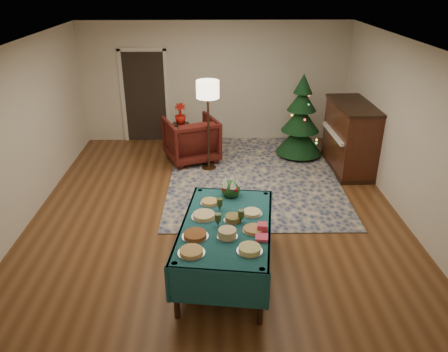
{
  "coord_description": "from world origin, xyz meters",
  "views": [
    {
      "loc": [
        -0.03,
        -6.34,
        3.63
      ],
      "look_at": [
        0.1,
        -0.65,
        0.96
      ],
      "focal_mm": 35.0,
      "sensor_mm": 36.0,
      "label": 1
    }
  ],
  "objects_px": {
    "gift_box": "(262,227)",
    "christmas_tree": "(301,120)",
    "potted_plant": "(180,118)",
    "piano": "(350,138)",
    "buffet_table": "(226,234)",
    "floor_lamp": "(208,95)",
    "side_table": "(181,139)",
    "armchair": "(191,137)"
  },
  "relations": [
    {
      "from": "floor_lamp",
      "to": "piano",
      "type": "distance_m",
      "value": 2.92
    },
    {
      "from": "side_table",
      "to": "christmas_tree",
      "type": "xyz_separation_m",
      "value": [
        2.54,
        -0.23,
        0.47
      ]
    },
    {
      "from": "buffet_table",
      "to": "christmas_tree",
      "type": "bearing_deg",
      "value": 67.4
    },
    {
      "from": "gift_box",
      "to": "christmas_tree",
      "type": "distance_m",
      "value": 4.4
    },
    {
      "from": "side_table",
      "to": "potted_plant",
      "type": "xyz_separation_m",
      "value": [
        0.0,
        0.0,
        0.47
      ]
    },
    {
      "from": "side_table",
      "to": "piano",
      "type": "xyz_separation_m",
      "value": [
        3.4,
        -0.92,
        0.33
      ]
    },
    {
      "from": "potted_plant",
      "to": "gift_box",
      "type": "bearing_deg",
      "value": -73.78
    },
    {
      "from": "buffet_table",
      "to": "gift_box",
      "type": "relative_size",
      "value": 17.17
    },
    {
      "from": "floor_lamp",
      "to": "potted_plant",
      "type": "xyz_separation_m",
      "value": [
        -0.61,
        0.88,
        -0.72
      ]
    },
    {
      "from": "buffet_table",
      "to": "christmas_tree",
      "type": "xyz_separation_m",
      "value": [
        1.68,
        4.03,
        0.19
      ]
    },
    {
      "from": "armchair",
      "to": "floor_lamp",
      "type": "distance_m",
      "value": 1.18
    },
    {
      "from": "side_table",
      "to": "christmas_tree",
      "type": "distance_m",
      "value": 2.59
    },
    {
      "from": "buffet_table",
      "to": "piano",
      "type": "distance_m",
      "value": 4.2
    },
    {
      "from": "piano",
      "to": "potted_plant",
      "type": "bearing_deg",
      "value": 164.83
    },
    {
      "from": "buffet_table",
      "to": "christmas_tree",
      "type": "distance_m",
      "value": 4.37
    },
    {
      "from": "gift_box",
      "to": "christmas_tree",
      "type": "xyz_separation_m",
      "value": [
        1.24,
        4.22,
        -0.01
      ]
    },
    {
      "from": "christmas_tree",
      "to": "piano",
      "type": "relative_size",
      "value": 1.13
    },
    {
      "from": "potted_plant",
      "to": "buffet_table",
      "type": "bearing_deg",
      "value": -78.61
    },
    {
      "from": "christmas_tree",
      "to": "armchair",
      "type": "bearing_deg",
      "value": -175.63
    },
    {
      "from": "gift_box",
      "to": "potted_plant",
      "type": "relative_size",
      "value": 0.28
    },
    {
      "from": "potted_plant",
      "to": "piano",
      "type": "height_order",
      "value": "piano"
    },
    {
      "from": "buffet_table",
      "to": "side_table",
      "type": "relative_size",
      "value": 3.08
    },
    {
      "from": "floor_lamp",
      "to": "buffet_table",
      "type": "bearing_deg",
      "value": -85.71
    },
    {
      "from": "side_table",
      "to": "piano",
      "type": "bearing_deg",
      "value": -15.17
    },
    {
      "from": "buffet_table",
      "to": "floor_lamp",
      "type": "xyz_separation_m",
      "value": [
        -0.25,
        3.39,
        0.92
      ]
    },
    {
      "from": "gift_box",
      "to": "side_table",
      "type": "bearing_deg",
      "value": 106.22
    },
    {
      "from": "side_table",
      "to": "potted_plant",
      "type": "distance_m",
      "value": 0.47
    },
    {
      "from": "christmas_tree",
      "to": "piano",
      "type": "bearing_deg",
      "value": -38.66
    },
    {
      "from": "gift_box",
      "to": "potted_plant",
      "type": "distance_m",
      "value": 4.63
    },
    {
      "from": "gift_box",
      "to": "christmas_tree",
      "type": "relative_size",
      "value": 0.07
    },
    {
      "from": "potted_plant",
      "to": "christmas_tree",
      "type": "relative_size",
      "value": 0.25
    },
    {
      "from": "floor_lamp",
      "to": "piano",
      "type": "relative_size",
      "value": 1.14
    },
    {
      "from": "potted_plant",
      "to": "piano",
      "type": "xyz_separation_m",
      "value": [
        3.4,
        -0.92,
        -0.14
      ]
    },
    {
      "from": "floor_lamp",
      "to": "side_table",
      "type": "bearing_deg",
      "value": 124.62
    },
    {
      "from": "armchair",
      "to": "floor_lamp",
      "type": "height_order",
      "value": "floor_lamp"
    },
    {
      "from": "christmas_tree",
      "to": "floor_lamp",
      "type": "bearing_deg",
      "value": -161.58
    },
    {
      "from": "floor_lamp",
      "to": "armchair",
      "type": "bearing_deg",
      "value": 128.05
    },
    {
      "from": "armchair",
      "to": "piano",
      "type": "distance_m",
      "value": 3.21
    },
    {
      "from": "armchair",
      "to": "christmas_tree",
      "type": "relative_size",
      "value": 0.57
    },
    {
      "from": "floor_lamp",
      "to": "christmas_tree",
      "type": "height_order",
      "value": "floor_lamp"
    },
    {
      "from": "gift_box",
      "to": "potted_plant",
      "type": "bearing_deg",
      "value": 106.22
    },
    {
      "from": "buffet_table",
      "to": "piano",
      "type": "height_order",
      "value": "piano"
    }
  ]
}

